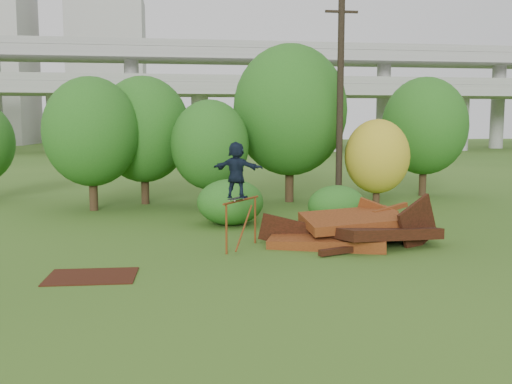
{
  "coord_description": "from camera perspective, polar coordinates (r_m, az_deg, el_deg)",
  "views": [
    {
      "loc": [
        -3.16,
        -14.78,
        3.62
      ],
      "look_at": [
        -0.8,
        2.0,
        1.6
      ],
      "focal_mm": 40.0,
      "sensor_mm": 36.0,
      "label": 1
    }
  ],
  "objects": [
    {
      "name": "tree_1",
      "position": [
        26.29,
        -11.16,
        6.15
      ],
      "size": [
        4.15,
        4.15,
        5.78
      ],
      "color": "black",
      "rests_on": "ground"
    },
    {
      "name": "skater",
      "position": [
        16.2,
        -1.96,
        2.23
      ],
      "size": [
        1.55,
        1.06,
        1.6
      ],
      "primitive_type": "imported",
      "rotation": [
        0.0,
        0.0,
        2.7
      ],
      "color": "black",
      "rests_on": "skateboard"
    },
    {
      "name": "tree_5",
      "position": [
        30.05,
        16.5,
        6.34
      ],
      "size": [
        4.26,
        4.26,
        5.98
      ],
      "color": "black",
      "rests_on": "ground"
    },
    {
      "name": "freeway_overpass",
      "position": [
        78.05,
        -5.78,
        11.68
      ],
      "size": [
        160.0,
        15.0,
        13.7
      ],
      "color": "gray",
      "rests_on": "ground"
    },
    {
      "name": "tree_4",
      "position": [
        25.15,
        12.03,
        3.49
      ],
      "size": [
        2.78,
        2.78,
        3.85
      ],
      "color": "black",
      "rests_on": "ground"
    },
    {
      "name": "grind_rail",
      "position": [
        16.59,
        -1.47,
        -2.19
      ],
      "size": [
        1.23,
        1.65,
        1.46
      ],
      "color": "brown",
      "rests_on": "ground"
    },
    {
      "name": "flat_plate",
      "position": [
        14.26,
        -16.11,
        -8.11
      ],
      "size": [
        2.13,
        1.56,
        0.03
      ],
      "primitive_type": "cube",
      "rotation": [
        0.0,
        0.0,
        -0.04
      ],
      "color": "#35150B",
      "rests_on": "ground"
    },
    {
      "name": "tree_2",
      "position": [
        24.15,
        -4.62,
        4.71
      ],
      "size": [
        3.3,
        3.3,
        4.66
      ],
      "color": "black",
      "rests_on": "ground"
    },
    {
      "name": "building_right",
      "position": [
        117.94,
        -14.53,
        11.62
      ],
      "size": [
        14.0,
        14.0,
        28.0
      ],
      "primitive_type": "cube",
      "color": "#9E9E99",
      "rests_on": "ground"
    },
    {
      "name": "tree_0",
      "position": [
        24.8,
        -16.13,
        5.81
      ],
      "size": [
        3.97,
        3.97,
        5.6
      ],
      "color": "black",
      "rests_on": "ground"
    },
    {
      "name": "skateboard",
      "position": [
        16.29,
        -1.95,
        -0.63
      ],
      "size": [
        0.57,
        0.68,
        0.07
      ],
      "rotation": [
        0.0,
        0.0,
        0.94
      ],
      "color": "black",
      "rests_on": "grind_rail"
    },
    {
      "name": "ground",
      "position": [
        15.54,
        3.98,
        -6.69
      ],
      "size": [
        240.0,
        240.0,
        0.0
      ],
      "primitive_type": "plane",
      "color": "#2D5116",
      "rests_on": "ground"
    },
    {
      "name": "utility_pole",
      "position": [
        24.67,
        8.4,
        8.93
      ],
      "size": [
        1.4,
        0.28,
        8.99
      ],
      "color": "black",
      "rests_on": "ground"
    },
    {
      "name": "tree_3",
      "position": [
        26.57,
        3.41,
        8.16
      ],
      "size": [
        5.25,
        5.25,
        7.28
      ],
      "color": "black",
      "rests_on": "ground"
    },
    {
      "name": "shrub_left",
      "position": [
        20.53,
        -2.58,
        -1.01
      ],
      "size": [
        2.4,
        2.22,
        1.66
      ],
      "primitive_type": "ellipsoid",
      "color": "#174D14",
      "rests_on": "ground"
    },
    {
      "name": "scrap_pile",
      "position": [
        17.5,
        9.67,
        -3.87
      ],
      "size": [
        5.49,
        3.27,
        1.8
      ],
      "color": "#46210C",
      "rests_on": "ground"
    },
    {
      "name": "shrub_right",
      "position": [
        20.49,
        8.09,
        -1.37
      ],
      "size": [
        2.07,
        1.9,
        1.46
      ],
      "primitive_type": "ellipsoid",
      "color": "#174D14",
      "rests_on": "ground"
    }
  ]
}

